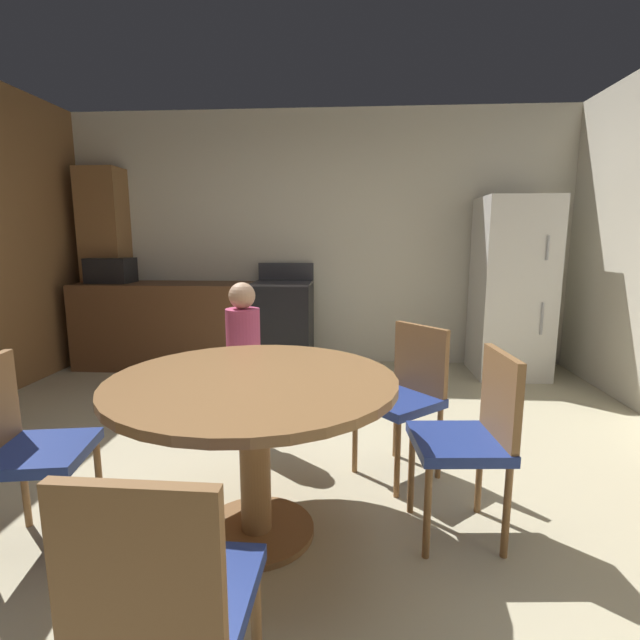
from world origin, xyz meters
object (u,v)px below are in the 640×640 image
chair_northeast (406,390)px  oven_range (283,325)px  refrigerator (512,288)px  dining_table (254,410)px  microwave (111,270)px  chair_west (22,442)px  person_child (244,360)px  chair_south (163,600)px  chair_east (473,432)px

chair_northeast → oven_range: bearing=-105.2°
refrigerator → dining_table: 3.43m
oven_range → microwave: size_ratio=2.50×
dining_table → chair_west: chair_west is taller
person_child → chair_west: bearing=-48.0°
refrigerator → person_child: (-2.28, -1.82, -0.30)m
chair_south → chair_west: size_ratio=1.00×
dining_table → chair_east: (0.99, 0.08, -0.11)m
dining_table → chair_south: 1.00m
microwave → chair_west: microwave is taller
chair_south → person_child: 1.96m
person_child → refrigerator: bearing=112.9°
chair_south → microwave: bearing=29.7°
chair_east → person_child: person_child is taller
microwave → chair_south: size_ratio=0.51×
refrigerator → chair_west: 4.20m
microwave → chair_northeast: size_ratio=0.51×
chair_northeast → person_child: size_ratio=0.80×
microwave → person_child: microwave is taller
chair_south → chair_west: 1.27m
chair_east → refrigerator: bearing=-115.2°
chair_northeast → person_child: person_child is taller
microwave → chair_west: size_ratio=0.51×
microwave → person_child: size_ratio=0.40×
chair_east → person_child: 1.53m
dining_table → chair_east: size_ratio=1.47×
oven_range → chair_west: size_ratio=1.26×
oven_range → chair_west: 3.07m
microwave → chair_south: (2.10, -3.81, -0.53)m
dining_table → chair_northeast: 1.00m
refrigerator → chair_northeast: size_ratio=2.02×
chair_west → person_child: 1.33m
dining_table → person_child: 0.99m
refrigerator → dining_table: refrigerator is taller
chair_west → chair_south: bearing=-50.3°
refrigerator → person_child: size_ratio=1.61×
person_child → microwave: bearing=-151.0°
oven_range → chair_east: oven_range is taller
chair_east → chair_south: bearing=42.4°
microwave → dining_table: size_ratio=0.34×
oven_range → microwave: bearing=-179.9°
chair_south → oven_range: bearing=5.0°
chair_south → chair_east: size_ratio=1.00×
chair_south → chair_northeast: size_ratio=1.00×
microwave → chair_east: size_ratio=0.51×
chair_south → chair_east: (1.00, 1.07, 0.00)m
person_child → chair_south: bearing=-8.3°
chair_west → oven_range: bearing=67.3°
chair_northeast → person_child: (-1.02, 0.30, 0.08)m
dining_table → chair_south: bearing=-90.9°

